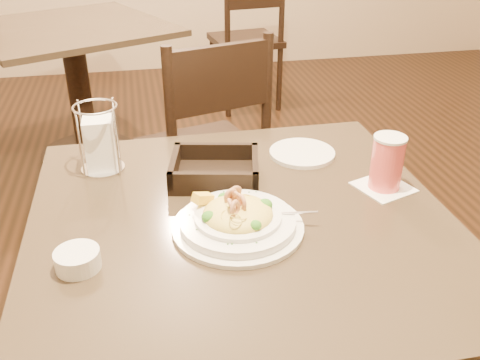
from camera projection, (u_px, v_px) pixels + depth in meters
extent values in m
cylinder|color=black|center=(242.00, 341.00, 1.32)|extent=(0.12, 0.12, 0.67)
cube|color=#453727|center=(242.00, 223.00, 1.15)|extent=(0.90, 0.90, 0.03)
cylinder|color=black|center=(89.00, 152.00, 3.06)|extent=(0.52, 0.52, 0.03)
cylinder|color=black|center=(80.00, 94.00, 2.89)|extent=(0.12, 0.12, 0.67)
cube|color=#453727|center=(70.00, 28.00, 2.72)|extent=(1.19, 1.19, 0.03)
cube|color=black|center=(202.00, 152.00, 2.07)|extent=(0.52, 0.52, 0.04)
cylinder|color=black|center=(224.00, 176.00, 2.39)|extent=(0.04, 0.04, 0.43)
cylinder|color=black|center=(147.00, 195.00, 2.25)|extent=(0.04, 0.04, 0.43)
cylinder|color=black|center=(264.00, 214.00, 2.11)|extent=(0.04, 0.04, 0.43)
cylinder|color=black|center=(179.00, 239.00, 1.97)|extent=(0.04, 0.04, 0.43)
cylinder|color=black|center=(267.00, 98.00, 1.88)|extent=(0.04, 0.04, 0.46)
cylinder|color=black|center=(171.00, 116.00, 1.73)|extent=(0.04, 0.04, 0.46)
cube|color=black|center=(220.00, 78.00, 1.76)|extent=(0.35, 0.13, 0.22)
cube|color=black|center=(245.00, 40.00, 3.56)|extent=(0.47, 0.47, 0.04)
cylinder|color=black|center=(261.00, 65.00, 3.87)|extent=(0.04, 0.04, 0.43)
cylinder|color=black|center=(213.00, 69.00, 3.77)|extent=(0.04, 0.04, 0.43)
cylinder|color=black|center=(279.00, 80.00, 3.57)|extent=(0.04, 0.04, 0.43)
cylinder|color=black|center=(228.00, 85.00, 3.47)|extent=(0.04, 0.04, 0.43)
cylinder|color=black|center=(282.00, 5.00, 3.34)|extent=(0.04, 0.04, 0.46)
cylinder|color=black|center=(227.00, 8.00, 3.24)|extent=(0.04, 0.04, 0.46)
cylinder|color=white|center=(238.00, 227.00, 1.10)|extent=(0.27, 0.27, 0.01)
cylinder|color=white|center=(238.00, 222.00, 1.10)|extent=(0.24, 0.24, 0.02)
cylinder|color=white|center=(238.00, 216.00, 1.09)|extent=(0.18, 0.18, 0.01)
ellipsoid|color=#E0C952|center=(238.00, 214.00, 1.09)|extent=(0.15, 0.15, 0.05)
cube|color=yellow|center=(203.00, 198.00, 1.12)|extent=(0.05, 0.04, 0.03)
cube|color=silver|center=(293.00, 213.00, 1.10)|extent=(0.10, 0.03, 0.01)
cube|color=silver|center=(267.00, 214.00, 1.09)|extent=(0.03, 0.02, 0.00)
torus|color=#E0C952|center=(236.00, 210.00, 1.08)|extent=(0.04, 0.04, 0.02)
torus|color=#E0C952|center=(236.00, 220.00, 1.03)|extent=(0.03, 0.03, 0.02)
torus|color=#E0C952|center=(237.00, 210.00, 1.09)|extent=(0.05, 0.05, 0.03)
torus|color=#E0C952|center=(239.00, 210.00, 1.08)|extent=(0.05, 0.05, 0.01)
torus|color=#E0C952|center=(220.00, 216.00, 1.07)|extent=(0.03, 0.03, 0.01)
torus|color=#E0C952|center=(234.00, 207.00, 1.08)|extent=(0.04, 0.04, 0.02)
torus|color=#E0C952|center=(247.00, 205.00, 1.11)|extent=(0.04, 0.04, 0.01)
torus|color=#E0C952|center=(243.00, 201.00, 1.11)|extent=(0.04, 0.04, 0.00)
torus|color=#E0C952|center=(223.00, 213.00, 1.07)|extent=(0.03, 0.03, 0.02)
torus|color=#E0C952|center=(230.00, 217.00, 1.05)|extent=(0.05, 0.05, 0.02)
torus|color=#E0C952|center=(228.00, 217.00, 1.07)|extent=(0.03, 0.03, 0.01)
torus|color=#E0C952|center=(245.00, 213.00, 1.08)|extent=(0.05, 0.05, 0.02)
torus|color=#E0C952|center=(238.00, 200.00, 1.12)|extent=(0.05, 0.05, 0.01)
torus|color=#E0C952|center=(233.00, 209.00, 1.08)|extent=(0.04, 0.05, 0.03)
torus|color=#E0C952|center=(238.00, 216.00, 1.04)|extent=(0.05, 0.04, 0.02)
torus|color=#E0C952|center=(249.00, 199.00, 1.10)|extent=(0.03, 0.04, 0.02)
torus|color=#E0C952|center=(237.00, 207.00, 1.08)|extent=(0.03, 0.03, 0.02)
torus|color=#E0C952|center=(245.00, 222.00, 1.05)|extent=(0.04, 0.04, 0.02)
torus|color=#E0C952|center=(238.00, 206.00, 1.07)|extent=(0.04, 0.04, 0.03)
torus|color=#E0C952|center=(217.00, 209.00, 1.09)|extent=(0.04, 0.04, 0.02)
torus|color=tan|center=(235.00, 208.00, 1.05)|extent=(0.03, 0.03, 0.03)
torus|color=tan|center=(235.00, 193.00, 1.10)|extent=(0.04, 0.03, 0.04)
torus|color=tan|center=(239.00, 198.00, 1.08)|extent=(0.04, 0.04, 0.03)
torus|color=tan|center=(232.00, 206.00, 1.05)|extent=(0.03, 0.03, 0.03)
torus|color=tan|center=(231.00, 196.00, 1.09)|extent=(0.04, 0.02, 0.03)
torus|color=tan|center=(242.00, 203.00, 1.06)|extent=(0.02, 0.04, 0.03)
ellipsoid|color=#276316|center=(265.00, 205.00, 1.11)|extent=(0.03, 0.03, 0.02)
ellipsoid|color=#276316|center=(224.00, 197.00, 1.13)|extent=(0.03, 0.03, 0.02)
ellipsoid|color=#276316|center=(209.00, 217.00, 1.07)|extent=(0.03, 0.03, 0.02)
ellipsoid|color=#276316|center=(255.00, 225.00, 1.04)|extent=(0.03, 0.03, 0.02)
cube|color=#266619|center=(189.00, 215.00, 1.10)|extent=(0.00, 0.00, 0.00)
cube|color=#266619|center=(228.00, 244.00, 1.01)|extent=(0.00, 0.00, 0.00)
cube|color=#266619|center=(232.00, 244.00, 1.01)|extent=(0.00, 0.00, 0.00)
cube|color=#266619|center=(257.00, 243.00, 1.02)|extent=(0.00, 0.00, 0.00)
cube|color=#266619|center=(256.00, 192.00, 1.18)|extent=(0.00, 0.00, 0.00)
cube|color=#266619|center=(197.00, 230.00, 1.06)|extent=(0.00, 0.00, 0.00)
cube|color=#266619|center=(259.00, 196.00, 1.17)|extent=(0.00, 0.00, 0.00)
cube|color=#266619|center=(264.00, 198.00, 1.16)|extent=(0.00, 0.00, 0.00)
cube|color=#266619|center=(249.00, 192.00, 1.18)|extent=(0.00, 0.00, 0.00)
cube|color=#266619|center=(224.00, 192.00, 1.19)|extent=(0.00, 0.00, 0.00)
cube|color=white|center=(383.00, 187.00, 1.26)|extent=(0.15, 0.15, 0.00)
cylinder|color=#F65956|center=(387.00, 163.00, 1.23)|extent=(0.07, 0.07, 0.13)
cylinder|color=white|center=(391.00, 138.00, 1.20)|extent=(0.08, 0.08, 0.01)
cube|color=black|center=(215.00, 176.00, 1.29)|extent=(0.24, 0.21, 0.02)
cube|color=black|center=(255.00, 166.00, 1.28)|extent=(0.05, 0.17, 0.04)
cube|color=black|center=(174.00, 165.00, 1.28)|extent=(0.05, 0.17, 0.04)
cube|color=black|center=(216.00, 151.00, 1.35)|extent=(0.21, 0.06, 0.04)
cube|color=black|center=(213.00, 181.00, 1.21)|extent=(0.21, 0.06, 0.04)
cylinder|color=silver|center=(103.00, 168.00, 1.34)|extent=(0.11, 0.11, 0.01)
torus|color=silver|center=(95.00, 107.00, 1.26)|extent=(0.11, 0.11, 0.01)
cube|color=white|center=(100.00, 144.00, 1.31)|extent=(0.09, 0.09, 0.13)
cylinder|color=silver|center=(80.00, 146.00, 1.25)|extent=(0.01, 0.01, 0.17)
cylinder|color=silver|center=(116.00, 143.00, 1.27)|extent=(0.01, 0.01, 0.17)
cylinder|color=silver|center=(82.00, 132.00, 1.33)|extent=(0.01, 0.01, 0.17)
cylinder|color=silver|center=(116.00, 129.00, 1.34)|extent=(0.01, 0.01, 0.17)
cylinder|color=white|center=(302.00, 153.00, 1.41)|extent=(0.21, 0.21, 0.01)
cylinder|color=white|center=(78.00, 260.00, 0.99)|extent=(0.10, 0.10, 0.04)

